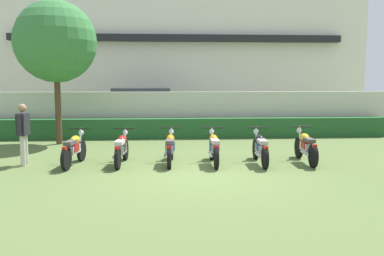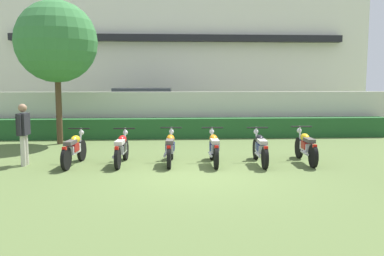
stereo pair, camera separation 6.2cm
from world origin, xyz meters
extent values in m
plane|color=#566B38|center=(0.00, 0.00, 0.00)|extent=(60.00, 60.00, 0.00)
cube|color=silver|center=(0.00, 16.07, 4.10)|extent=(21.21, 6.00, 8.21)
cube|color=black|center=(0.00, 12.82, 4.51)|extent=(17.82, 0.50, 0.36)
cube|color=beige|center=(0.00, 7.12, 0.90)|extent=(20.15, 0.30, 1.79)
cube|color=#235628|center=(0.00, 6.42, 0.39)|extent=(16.12, 0.70, 0.78)
cube|color=#9EA3A8|center=(-1.63, 10.09, 0.74)|extent=(4.56, 2.00, 1.00)
cube|color=#2D333D|center=(-1.83, 10.10, 1.57)|extent=(2.76, 1.79, 0.65)
cylinder|color=black|center=(-0.02, 10.96, 0.34)|extent=(0.69, 0.24, 0.68)
cylinder|color=black|center=(-0.08, 9.11, 0.34)|extent=(0.69, 0.24, 0.68)
cylinder|color=black|center=(-3.17, 11.07, 0.34)|extent=(0.69, 0.24, 0.68)
cylinder|color=black|center=(-3.23, 9.22, 0.34)|extent=(0.69, 0.24, 0.68)
cylinder|color=#4C3823|center=(-4.50, 5.13, 1.30)|extent=(0.21, 0.21, 2.60)
sphere|color=#387A3D|center=(-4.50, 5.13, 3.59)|extent=(2.83, 2.83, 2.83)
cylinder|color=black|center=(-3.09, 1.97, 0.30)|extent=(0.16, 0.60, 0.59)
cylinder|color=black|center=(-3.23, 0.74, 0.30)|extent=(0.16, 0.60, 0.59)
cube|color=silver|center=(-3.16, 1.30, 0.45)|extent=(0.27, 0.62, 0.22)
ellipsoid|color=yellow|center=(-3.14, 1.47, 0.68)|extent=(0.27, 0.46, 0.22)
cube|color=#4C4742|center=(-3.19, 1.08, 0.66)|extent=(0.26, 0.54, 0.10)
cube|color=red|center=(-3.24, 0.64, 0.58)|extent=(0.11, 0.09, 0.08)
cylinder|color=silver|center=(-3.10, 1.88, 0.62)|extent=(0.07, 0.23, 0.65)
cylinder|color=black|center=(-3.11, 1.79, 0.94)|extent=(0.60, 0.10, 0.04)
sphere|color=silver|center=(-3.09, 1.99, 0.80)|extent=(0.14, 0.14, 0.14)
cylinder|color=silver|center=(-3.31, 1.07, 0.32)|extent=(0.13, 0.55, 0.07)
cube|color=#A51414|center=(-3.17, 1.26, 0.50)|extent=(0.28, 0.38, 0.20)
cylinder|color=black|center=(-1.87, 2.02, 0.28)|extent=(0.13, 0.57, 0.56)
cylinder|color=black|center=(-1.95, 0.79, 0.28)|extent=(0.13, 0.57, 0.56)
cube|color=silver|center=(-1.91, 1.35, 0.43)|extent=(0.24, 0.61, 0.22)
ellipsoid|color=red|center=(-1.90, 1.52, 0.66)|extent=(0.25, 0.45, 0.22)
cube|color=beige|center=(-1.93, 1.13, 0.64)|extent=(0.23, 0.53, 0.10)
cube|color=red|center=(-1.96, 0.69, 0.56)|extent=(0.10, 0.09, 0.08)
cylinder|color=silver|center=(-1.88, 1.93, 0.60)|extent=(0.06, 0.23, 0.65)
cylinder|color=black|center=(-1.88, 1.84, 0.92)|extent=(0.60, 0.07, 0.04)
sphere|color=silver|center=(-1.87, 2.04, 0.78)|extent=(0.14, 0.14, 0.14)
cylinder|color=silver|center=(-2.05, 1.11, 0.30)|extent=(0.11, 0.55, 0.07)
cube|color=black|center=(-1.92, 1.30, 0.48)|extent=(0.26, 0.37, 0.20)
cylinder|color=black|center=(-0.56, 2.04, 0.29)|extent=(0.13, 0.59, 0.58)
cylinder|color=black|center=(-0.64, 0.77, 0.29)|extent=(0.13, 0.59, 0.58)
cube|color=silver|center=(-0.61, 1.36, 0.44)|extent=(0.24, 0.61, 0.22)
ellipsoid|color=orange|center=(-0.59, 1.53, 0.67)|extent=(0.25, 0.45, 0.22)
cube|color=#4C4742|center=(-0.62, 1.13, 0.65)|extent=(0.23, 0.53, 0.10)
cube|color=red|center=(-0.65, 0.67, 0.57)|extent=(0.10, 0.09, 0.08)
cylinder|color=silver|center=(-0.57, 1.95, 0.61)|extent=(0.06, 0.23, 0.65)
cylinder|color=black|center=(-0.57, 1.86, 0.93)|extent=(0.60, 0.07, 0.04)
sphere|color=silver|center=(-0.56, 2.06, 0.79)|extent=(0.14, 0.14, 0.14)
cylinder|color=silver|center=(-0.74, 1.11, 0.31)|extent=(0.10, 0.55, 0.07)
cube|color=navy|center=(-0.61, 1.31, 0.49)|extent=(0.26, 0.37, 0.20)
cylinder|color=black|center=(0.58, 1.90, 0.30)|extent=(0.10, 0.60, 0.60)
cylinder|color=black|center=(0.56, 0.68, 0.30)|extent=(0.10, 0.60, 0.60)
cube|color=silver|center=(0.57, 1.24, 0.45)|extent=(0.21, 0.60, 0.22)
ellipsoid|color=orange|center=(0.57, 1.41, 0.68)|extent=(0.23, 0.44, 0.22)
cube|color=#B2ADA3|center=(0.56, 1.01, 0.66)|extent=(0.21, 0.52, 0.10)
cube|color=red|center=(0.56, 0.58, 0.58)|extent=(0.10, 0.08, 0.08)
cylinder|color=silver|center=(0.58, 1.81, 0.62)|extent=(0.05, 0.23, 0.65)
cylinder|color=black|center=(0.58, 1.72, 0.94)|extent=(0.60, 0.05, 0.04)
sphere|color=silver|center=(0.58, 1.92, 0.80)|extent=(0.14, 0.14, 0.14)
cylinder|color=silver|center=(0.44, 0.99, 0.32)|extent=(0.08, 0.55, 0.07)
cube|color=navy|center=(0.57, 1.19, 0.50)|extent=(0.25, 0.36, 0.20)
cylinder|color=black|center=(1.85, 1.90, 0.29)|extent=(0.12, 0.59, 0.58)
cylinder|color=black|center=(1.80, 0.56, 0.29)|extent=(0.12, 0.59, 0.58)
cube|color=silver|center=(1.82, 1.18, 0.44)|extent=(0.23, 0.61, 0.22)
ellipsoid|color=black|center=(1.83, 1.35, 0.67)|extent=(0.24, 0.45, 0.22)
cube|color=#B2ADA3|center=(1.81, 0.95, 0.65)|extent=(0.22, 0.53, 0.10)
cube|color=red|center=(1.79, 0.46, 0.57)|extent=(0.10, 0.08, 0.08)
cylinder|color=silver|center=(1.85, 1.81, 0.61)|extent=(0.06, 0.23, 0.65)
cylinder|color=black|center=(1.85, 1.72, 0.93)|extent=(0.60, 0.06, 0.04)
sphere|color=silver|center=(1.85, 1.92, 0.79)|extent=(0.14, 0.14, 0.14)
cylinder|color=silver|center=(1.69, 0.94, 0.31)|extent=(0.09, 0.55, 0.07)
cube|color=navy|center=(1.82, 1.13, 0.49)|extent=(0.26, 0.37, 0.20)
cylinder|color=black|center=(3.15, 1.99, 0.30)|extent=(0.12, 0.61, 0.61)
cylinder|color=black|center=(3.09, 0.67, 0.30)|extent=(0.12, 0.61, 0.61)
cube|color=silver|center=(3.12, 1.28, 0.45)|extent=(0.23, 0.61, 0.22)
ellipsoid|color=yellow|center=(3.12, 1.45, 0.68)|extent=(0.24, 0.45, 0.22)
cube|color=#4C4742|center=(3.11, 1.05, 0.66)|extent=(0.22, 0.53, 0.10)
cube|color=red|center=(3.08, 0.57, 0.58)|extent=(0.10, 0.08, 0.08)
cylinder|color=silver|center=(3.14, 1.90, 0.62)|extent=(0.06, 0.23, 0.65)
cylinder|color=black|center=(3.14, 1.81, 0.94)|extent=(0.60, 0.06, 0.04)
sphere|color=silver|center=(3.15, 2.01, 0.80)|extent=(0.14, 0.14, 0.14)
cylinder|color=silver|center=(2.99, 1.03, 0.32)|extent=(0.09, 0.55, 0.07)
cube|color=#A51414|center=(3.11, 1.23, 0.50)|extent=(0.26, 0.37, 0.20)
cylinder|color=beige|center=(-4.48, 1.55, 0.41)|extent=(0.13, 0.13, 0.82)
cylinder|color=beige|center=(-4.48, 1.33, 0.41)|extent=(0.13, 0.13, 0.82)
cube|color=#232328|center=(-4.48, 1.44, 1.10)|extent=(0.22, 0.48, 0.58)
cylinder|color=#232328|center=(-4.48, 1.73, 1.12)|extent=(0.09, 0.09, 0.55)
cylinder|color=#232328|center=(-4.48, 1.15, 1.12)|extent=(0.09, 0.09, 0.55)
sphere|color=#9E7556|center=(-4.48, 1.44, 1.53)|extent=(0.22, 0.22, 0.22)
camera|label=1|loc=(-0.75, -9.50, 2.26)|focal=38.12mm
camera|label=2|loc=(-0.69, -9.50, 2.26)|focal=38.12mm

